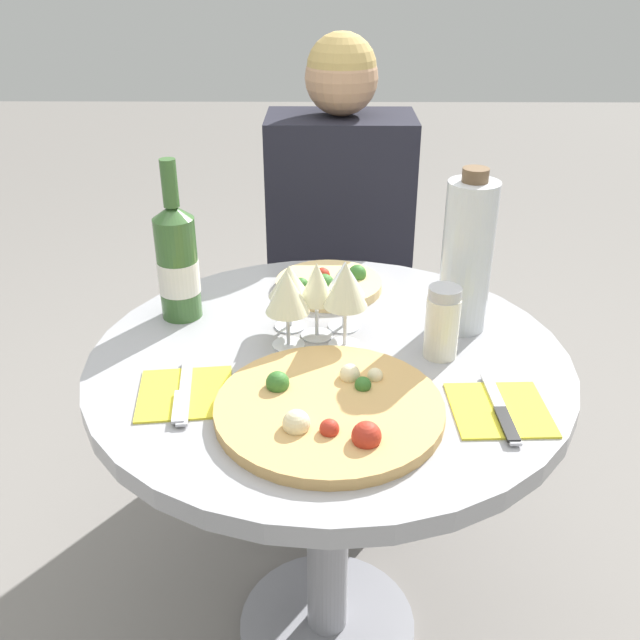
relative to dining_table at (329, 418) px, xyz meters
name	(u,v)px	position (x,y,z in m)	size (l,w,h in m)	color
ground_plane	(327,627)	(0.00, 0.00, -0.58)	(12.00, 12.00, 0.00)	gray
dining_table	(329,418)	(0.00, 0.00, 0.00)	(0.86, 0.86, 0.72)	gray
chair_behind_diner	(338,303)	(0.03, 0.78, -0.15)	(0.41, 0.41, 0.86)	slate
seated_diner	(339,295)	(0.03, 0.64, -0.05)	(0.38, 0.46, 1.19)	black
pizza_large	(326,408)	(0.00, -0.18, 0.15)	(0.36, 0.36, 0.05)	tan
pizza_small_far	(330,284)	(0.00, 0.27, 0.15)	(0.22, 0.22, 0.05)	#E5C17F
wine_bottle	(177,262)	(-0.29, 0.15, 0.25)	(0.08, 0.08, 0.31)	#38602D
tall_carafe	(467,256)	(0.25, 0.11, 0.28)	(0.09, 0.09, 0.31)	silver
sugar_shaker	(443,324)	(0.20, 0.00, 0.20)	(0.06, 0.06, 0.13)	silver
wine_glass_center	(317,284)	(-0.02, 0.07, 0.25)	(0.07, 0.07, 0.15)	silver
wine_glass_front_left	(287,293)	(-0.07, 0.03, 0.25)	(0.08, 0.08, 0.15)	silver
wine_glass_back_left	(289,282)	(-0.07, 0.10, 0.23)	(0.08, 0.08, 0.13)	silver
wine_glass_back_right	(345,279)	(0.03, 0.10, 0.24)	(0.07, 0.07, 0.14)	silver
wine_glass_front_right	(346,286)	(0.03, 0.03, 0.26)	(0.08, 0.08, 0.17)	silver
place_setting_left	(185,394)	(-0.23, -0.13, 0.14)	(0.17, 0.19, 0.01)	yellow
place_setting_right	(500,410)	(0.27, -0.17, 0.14)	(0.16, 0.19, 0.01)	yellow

